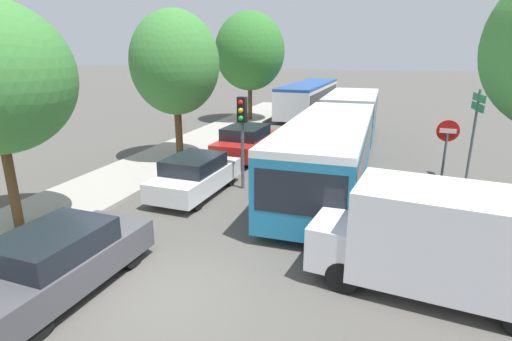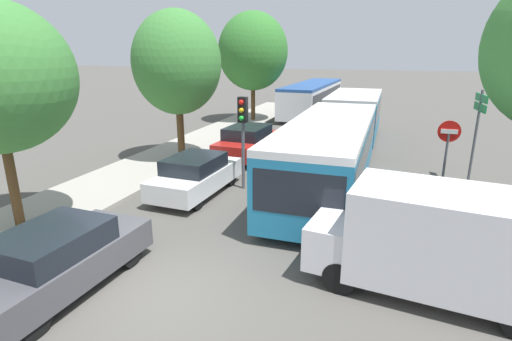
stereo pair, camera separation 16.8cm
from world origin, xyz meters
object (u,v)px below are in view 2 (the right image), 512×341
at_px(direction_sign_post, 478,118).
at_px(no_entry_sign, 447,149).
at_px(tree_left_mid, 175,66).
at_px(traffic_light, 243,122).
at_px(queued_car_white, 196,175).
at_px(queued_car_red, 248,142).
at_px(tree_left_far, 251,53).
at_px(city_bus_rear, 312,96).
at_px(queued_car_graphite, 57,259).
at_px(white_van, 442,241).
at_px(articulated_bus, 342,131).

bearing_deg(direction_sign_post, no_entry_sign, 59.03).
bearing_deg(tree_left_mid, traffic_light, -33.71).
distance_m(queued_car_white, queued_car_red, 5.42).
bearing_deg(direction_sign_post, tree_left_far, -44.79).
height_order(city_bus_rear, queued_car_white, city_bus_rear).
xyz_separation_m(queued_car_graphite, white_van, (7.65, 2.51, 0.51)).
bearing_deg(traffic_light, tree_left_far, -160.82).
distance_m(city_bus_rear, tree_left_far, 6.72).
distance_m(queued_car_graphite, white_van, 8.06).
xyz_separation_m(articulated_bus, traffic_light, (-2.97, -4.53, 0.99)).
bearing_deg(tree_left_far, direction_sign_post, -39.27).
distance_m(queued_car_graphite, tree_left_mid, 11.30).
bearing_deg(articulated_bus, traffic_light, -33.66).
distance_m(white_van, tree_left_mid, 13.50).
bearing_deg(queued_car_graphite, tree_left_far, 10.96).
xyz_separation_m(articulated_bus, white_van, (3.30, -9.48, -0.27)).
xyz_separation_m(queued_car_white, white_van, (7.64, -3.82, 0.52)).
xyz_separation_m(tree_left_mid, tree_left_far, (-0.31, 10.87, 0.42)).
height_order(white_van, tree_left_mid, tree_left_mid).
relative_size(articulated_bus, tree_left_far, 2.35).
bearing_deg(white_van, queued_car_graphite, 24.83).
bearing_deg(tree_left_far, city_bus_rear, 53.82).
height_order(queued_car_graphite, queued_car_red, queued_car_red).
bearing_deg(tree_left_mid, queued_car_red, 26.06).
height_order(city_bus_rear, queued_car_graphite, city_bus_rear).
xyz_separation_m(queued_car_graphite, direction_sign_post, (9.43, 10.84, 1.82)).
bearing_deg(queued_car_graphite, city_bus_rear, 1.80).
height_order(queued_car_red, no_entry_sign, no_entry_sign).
xyz_separation_m(traffic_light, direction_sign_post, (8.05, 3.39, 0.05)).
height_order(queued_car_red, direction_sign_post, direction_sign_post).
relative_size(city_bus_rear, traffic_light, 3.36).
xyz_separation_m(queued_car_graphite, tree_left_mid, (-2.92, 10.32, 3.57)).
bearing_deg(traffic_light, queued_car_graphite, -9.86).
relative_size(queued_car_graphite, no_entry_sign, 1.51).
height_order(queued_car_white, queued_car_red, queued_car_red).
bearing_deg(queued_car_red, white_van, -138.05).
height_order(articulated_bus, city_bus_rear, articulated_bus).
height_order(articulated_bus, direction_sign_post, direction_sign_post).
distance_m(articulated_bus, white_van, 10.04).
bearing_deg(no_entry_sign, tree_left_mid, -100.54).
distance_m(city_bus_rear, direction_sign_post, 17.70).
relative_size(white_van, no_entry_sign, 1.84).
relative_size(city_bus_rear, direction_sign_post, 3.18).
bearing_deg(queued_car_red, queued_car_white, -177.54).
bearing_deg(traffic_light, no_entry_sign, 97.34).
distance_m(queued_car_red, traffic_light, 4.83).
bearing_deg(direction_sign_post, articulated_bus, -18.24).
bearing_deg(tree_left_mid, white_van, -36.47).
height_order(articulated_bus, queued_car_graphite, articulated_bus).
bearing_deg(no_entry_sign, queued_car_red, -113.05).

